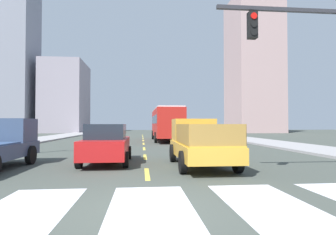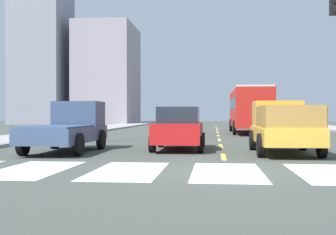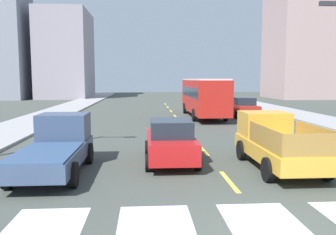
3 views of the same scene
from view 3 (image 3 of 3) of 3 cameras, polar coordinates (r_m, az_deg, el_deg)
name	(u,v)px [view 3 (image 3 of 3)]	position (r m, az deg, el deg)	size (l,w,h in m)	color
sidewalk_right	(332,123)	(28.74, 25.21, -0.76)	(3.93, 110.00, 0.15)	#979596
sidewalk_left	(23,125)	(26.52, -22.50, -1.18)	(3.93, 110.00, 0.15)	#979596
lane_dash_0	(229,181)	(11.73, 9.93, -10.19)	(0.16, 2.40, 0.01)	#DFC746
lane_dash_1	(203,150)	(16.49, 5.78, -5.31)	(0.16, 2.40, 0.01)	#DFC746
lane_dash_2	(190,133)	(21.35, 3.54, -2.62)	(0.16, 2.40, 0.01)	#DFC746
lane_dash_3	(181,123)	(26.27, 2.13, -0.93)	(0.16, 2.40, 0.01)	#DFC746
lane_dash_4	(175,116)	(31.21, 1.18, 0.23)	(0.16, 2.40, 0.01)	#DFC746
lane_dash_5	(171,111)	(36.17, 0.48, 1.07)	(0.16, 2.40, 0.01)	#DFC746
lane_dash_6	(168,107)	(41.14, -0.05, 1.71)	(0.16, 2.40, 0.01)	#DFC746
lane_dash_7	(165,104)	(46.12, -0.46, 2.21)	(0.16, 2.40, 0.01)	#DFC746
pickup_stakebed	(275,142)	(13.92, 17.04, -3.81)	(2.18, 5.20, 1.96)	gold
pickup_dark	(57,146)	(13.26, -17.65, -4.39)	(2.18, 5.20, 1.96)	#384966
city_bus	(204,95)	(30.38, 5.82, 3.72)	(2.72, 10.80, 3.32)	red
sedan_near_right	(243,107)	(31.05, 12.15, 1.65)	(2.02, 4.40, 1.72)	red
sedan_near_left	(170,141)	(13.93, 0.40, -3.84)	(2.02, 4.40, 1.72)	red
tower_tall_centre	(301,13)	(65.61, 20.81, 15.63)	(9.40, 11.50, 28.75)	#B1918E
block_mid_right	(66,55)	(63.47, -16.29, 9.72)	(8.07, 11.79, 14.70)	gray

